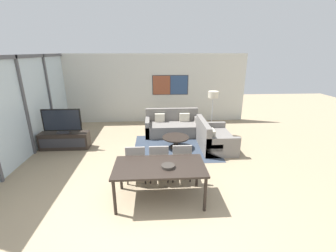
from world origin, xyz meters
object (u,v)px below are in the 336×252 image
object	(u,v)px
tv_console	(65,141)
dining_chair_right	(181,160)
floor_lamp	(213,98)
sofa_main	(172,126)
sofa_side	(213,139)
fruit_bowl	(168,166)
dining_chair_centre	(159,161)
dining_chair_left	(136,162)
coffee_table	(176,139)
television	(62,121)
dining_table	(160,169)

from	to	relation	value
tv_console	dining_chair_right	world-z (taller)	dining_chair_right
tv_console	floor_lamp	xyz separation A→B (m)	(4.82, 0.93, 1.09)
sofa_main	sofa_side	world-z (taller)	same
tv_console	fruit_bowl	bearing A→B (deg)	-42.73
tv_console	dining_chair_centre	xyz separation A→B (m)	(2.87, -2.02, 0.25)
fruit_bowl	dining_chair_left	bearing A→B (deg)	131.37
coffee_table	floor_lamp	size ratio (longest dim) A/B	0.52
television	sofa_side	size ratio (longest dim) A/B	0.73
dining_chair_right	fruit_bowl	xyz separation A→B (m)	(-0.35, -0.79, 0.29)
coffee_table	sofa_side	bearing A→B (deg)	-2.38
sofa_main	floor_lamp	xyz separation A→B (m)	(1.39, -0.19, 1.07)
coffee_table	dining_chair_right	bearing A→B (deg)	-91.36
tv_console	sofa_main	bearing A→B (deg)	18.12
dining_chair_right	television	bearing A→B (deg)	149.33
tv_console	floor_lamp	size ratio (longest dim) A/B	0.93
tv_console	dining_chair_left	distance (m)	3.11
television	dining_table	size ratio (longest dim) A/B	0.64
dining_chair_centre	floor_lamp	world-z (taller)	floor_lamp
dining_table	floor_lamp	xyz separation A→B (m)	(1.95, 3.64, 0.65)
television	dining_chair_right	world-z (taller)	television
television	fruit_bowl	distance (m)	4.12
tv_console	sofa_main	xyz separation A→B (m)	(3.43, 1.12, 0.02)
fruit_bowl	floor_lamp	distance (m)	4.17
tv_console	dining_chair_left	world-z (taller)	dining_chair_left
television	fruit_bowl	bearing A→B (deg)	-42.73
television	dining_chair_centre	xyz separation A→B (m)	(2.87, -2.02, -0.38)
sofa_main	coffee_table	size ratio (longest dim) A/B	2.36
sofa_side	dining_chair_right	size ratio (longest dim) A/B	1.70
television	dining_chair_left	world-z (taller)	television
sofa_main	sofa_side	xyz separation A→B (m)	(1.17, -1.33, -0.00)
coffee_table	dining_chair_centre	world-z (taller)	dining_chair_centre
coffee_table	fruit_bowl	distance (m)	2.72
fruit_bowl	dining_table	bearing A→B (deg)	151.60
dining_chair_centre	dining_chair_right	distance (m)	0.52
floor_lamp	dining_chair_right	bearing A→B (deg)	-116.06
coffee_table	dining_table	distance (m)	2.64
sofa_main	fruit_bowl	bearing A→B (deg)	-95.81
tv_console	dining_chair_right	bearing A→B (deg)	-30.66
dining_table	floor_lamp	size ratio (longest dim) A/B	1.13
television	dining_table	world-z (taller)	television
television	dining_chair_right	distance (m)	3.95
sofa_side	dining_chair_left	xyz separation A→B (m)	(-2.24, -1.82, 0.23)
dining_chair_right	sofa_side	bearing A→B (deg)	56.01
dining_chair_left	dining_chair_right	distance (m)	1.03
sofa_side	dining_chair_left	bearing A→B (deg)	129.05
dining_chair_left	tv_console	bearing A→B (deg)	139.22
dining_chair_left	dining_chair_right	bearing A→B (deg)	1.27
dining_table	dining_chair_centre	distance (m)	0.72
fruit_bowl	television	bearing A→B (deg)	137.27
television	dining_chair_right	bearing A→B (deg)	-30.67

